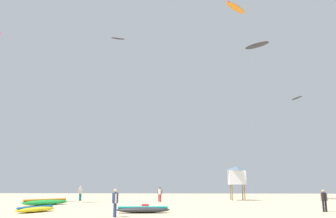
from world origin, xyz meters
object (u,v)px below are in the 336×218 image
cooler_box (145,206)px  kite_aloft_2 (297,98)px  lifeguard_tower (237,175)px  kite_aloft_5 (118,39)px  person_left (160,193)px  kite_grounded_mid (36,209)px  kite_aloft_4 (257,45)px  person_foreground (115,201)px  kite_grounded_near (143,210)px  person_right (80,192)px  kite_aloft_0 (236,8)px  person_midground (324,199)px  kite_grounded_far (45,202)px

cooler_box → kite_aloft_2: size_ratio=0.24×
lifeguard_tower → kite_aloft_5: 27.08m
person_left → kite_grounded_mid: (-7.66, -15.02, -0.76)m
lifeguard_tower → kite_aloft_4: size_ratio=1.28×
person_foreground → kite_aloft_2: (18.96, 23.00, 12.02)m
kite_grounded_mid → kite_grounded_near: bearing=-1.8°
person_left → kite_grounded_near: (-0.04, -15.26, -0.75)m
person_right → lifeguard_tower: bearing=-141.9°
kite_grounded_mid → person_right: bearing=96.8°
lifeguard_tower → kite_aloft_2: kite_aloft_2 is taller
kite_grounded_mid → lifeguard_tower: (16.97, 19.20, 2.85)m
person_left → person_right: 9.86m
kite_grounded_near → kite_aloft_2: 29.47m
person_foreground → kite_aloft_5: bearing=79.3°
kite_grounded_mid → person_foreground: bearing=-28.2°
person_left → kite_aloft_5: kite_aloft_5 is taller
person_foreground → kite_grounded_mid: size_ratio=0.45×
person_right → kite_aloft_4: bearing=-145.7°
kite_aloft_0 → kite_aloft_4: bearing=-48.4°
cooler_box → kite_aloft_4: 27.15m
cooler_box → kite_aloft_0: (10.82, 15.91, 26.50)m
person_midground → person_right: size_ratio=0.90×
person_midground → kite_aloft_2: kite_aloft_2 is taller
kite_aloft_5 → lifeguard_tower: bearing=-16.3°
person_left → kite_aloft_4: size_ratio=0.51×
kite_grounded_mid → person_midground: bearing=3.6°
lifeguard_tower → kite_aloft_5: bearing=163.7°
cooler_box → kite_aloft_5: kite_aloft_5 is taller
person_foreground → kite_aloft_2: size_ratio=0.72×
kite_aloft_0 → lifeguard_tower: bearing=-129.6°
person_right → kite_aloft_2: kite_aloft_2 is taller
cooler_box → kite_aloft_0: size_ratio=0.13×
person_left → kite_aloft_0: kite_aloft_0 is taller
kite_grounded_far → lifeguard_tower: size_ratio=1.13×
person_midground → cooler_box: 13.65m
person_right → kite_aloft_5: size_ratio=0.78×
kite_grounded_mid → kite_aloft_2: (25.27, 19.61, 12.77)m
cooler_box → kite_aloft_5: (-6.83, 19.46, 23.75)m
kite_grounded_near → kite_aloft_2: bearing=48.4°
kite_aloft_4 → kite_aloft_5: (-19.78, 5.95, 4.08)m
kite_aloft_0 → kite_aloft_2: 15.50m
kite_grounded_mid → cooler_box: kite_grounded_mid is taller
kite_grounded_far → person_left: bearing=33.0°
person_foreground → lifeguard_tower: 25.06m
person_left → kite_grounded_far: 12.38m
person_right → kite_aloft_4: size_ratio=0.53×
kite_aloft_0 → kite_aloft_2: (7.22, -0.89, -13.69)m
lifeguard_tower → cooler_box: size_ratio=7.41×
lifeguard_tower → kite_aloft_4: (3.20, -1.10, 16.78)m
person_left → person_foreground: bearing=174.6°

